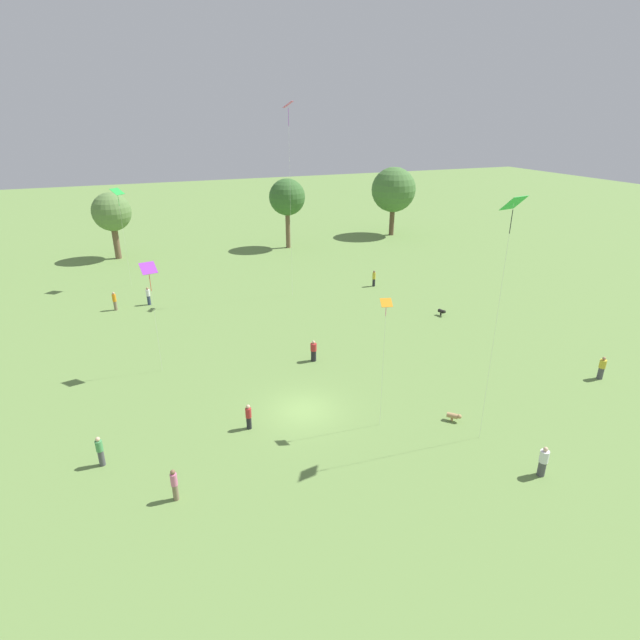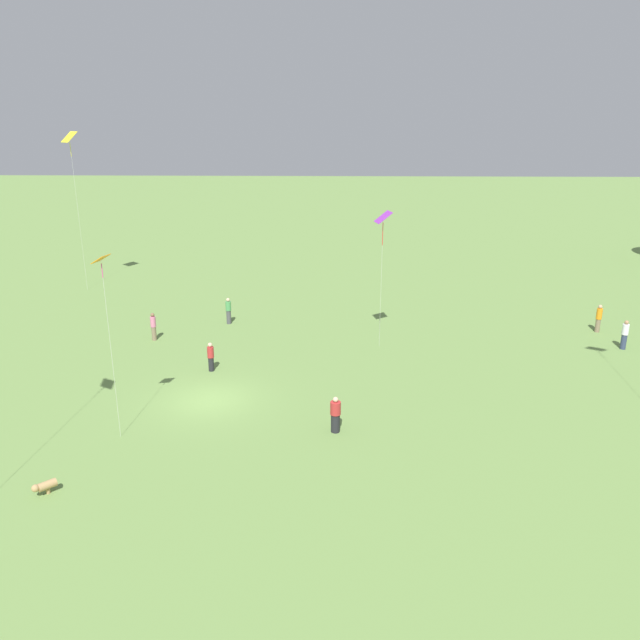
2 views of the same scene
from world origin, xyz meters
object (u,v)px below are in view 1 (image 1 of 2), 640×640
(kite_0, at_px, (118,194))
(person_5, at_px, (100,451))
(person_8, at_px, (543,462))
(person_2, at_px, (602,368))
(dog_1, at_px, (442,311))
(person_3, at_px, (314,351))
(person_7, at_px, (249,417))
(person_4, at_px, (115,301))
(kite_3, at_px, (512,213))
(dog_0, at_px, (454,416))
(person_1, at_px, (175,485))
(person_0, at_px, (148,296))
(kite_1, at_px, (149,271))
(kite_5, at_px, (288,115))
(kite_2, at_px, (386,310))
(person_6, at_px, (374,278))

(kite_0, bearing_deg, person_5, -92.30)
(person_5, distance_m, person_8, 23.28)
(person_2, height_order, dog_1, person_2)
(person_3, bearing_deg, person_5, -96.96)
(person_7, bearing_deg, person_4, -175.51)
(person_7, relative_size, kite_3, 0.12)
(person_5, relative_size, dog_0, 2.28)
(person_1, bearing_deg, dog_1, -104.04)
(person_0, distance_m, dog_0, 32.18)
(person_4, distance_m, kite_3, 37.43)
(person_7, bearing_deg, kite_1, -168.45)
(kite_0, relative_size, dog_0, 13.25)
(kite_3, distance_m, kite_5, 27.78)
(person_0, distance_m, person_8, 37.92)
(person_1, xyz_separation_m, person_2, (29.55, 1.28, -0.06))
(kite_0, relative_size, dog_1, 12.90)
(kite_1, relative_size, kite_5, 0.44)
(kite_0, xyz_separation_m, kite_2, (12.96, -33.53, -2.34))
(kite_1, height_order, kite_2, kite_1)
(person_3, xyz_separation_m, kite_1, (-10.93, 2.61, 6.81))
(person_6, bearing_deg, person_2, -30.26)
(person_8, distance_m, dog_0, 5.99)
(kite_0, distance_m, dog_0, 40.08)
(kite_2, height_order, dog_0, kite_2)
(dog_0, bearing_deg, kite_2, -61.31)
(person_6, bearing_deg, dog_1, -32.10)
(person_2, xyz_separation_m, person_4, (-31.93, 26.98, 0.08))
(person_4, relative_size, kite_5, 0.10)
(person_3, bearing_deg, kite_2, -28.42)
(person_1, relative_size, person_4, 0.97)
(person_1, height_order, person_7, person_1)
(dog_1, bearing_deg, person_7, 10.93)
(person_5, bearing_deg, person_3, 43.96)
(dog_0, xyz_separation_m, dog_1, (9.26, 14.87, 0.07))
(kite_1, distance_m, kite_2, 16.74)
(person_1, bearing_deg, person_5, -5.46)
(person_8, bearing_deg, kite_1, 28.45)
(person_2, bearing_deg, kite_5, 129.62)
(person_6, bearing_deg, person_0, -140.66)
(kite_1, bearing_deg, kite_5, 72.96)
(person_3, bearing_deg, person_7, -77.46)
(person_5, relative_size, kite_1, 0.22)
(kite_3, relative_size, kite_5, 0.75)
(person_4, xyz_separation_m, person_5, (-1.01, -24.16, -0.02))
(person_6, bearing_deg, kite_3, -57.60)
(person_5, bearing_deg, dog_0, 8.27)
(person_6, bearing_deg, person_1, -86.38)
(person_4, relative_size, dog_1, 2.27)
(person_6, xyz_separation_m, kite_3, (-6.90, -26.87, 12.16))
(person_2, bearing_deg, person_3, 159.52)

